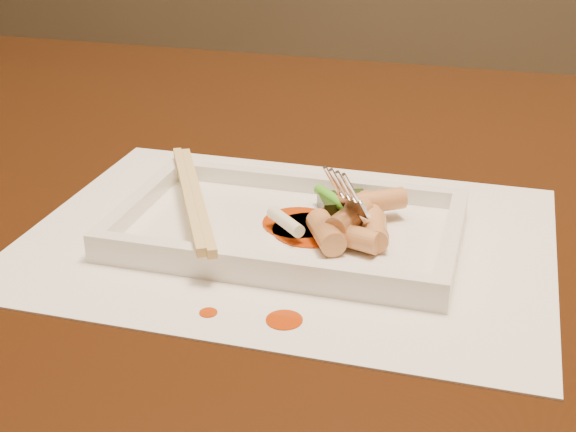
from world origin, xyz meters
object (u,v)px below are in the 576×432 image
(placemat, at_px, (288,238))
(chopstick_a, at_px, (188,195))
(plate_base, at_px, (288,232))
(fork, at_px, (387,138))
(table, at_px, (260,276))

(placemat, relative_size, chopstick_a, 2.02)
(plate_base, bearing_deg, placemat, 90.00)
(placemat, bearing_deg, plate_base, -90.00)
(chopstick_a, bearing_deg, fork, 6.75)
(plate_base, xyz_separation_m, chopstick_a, (-0.08, 0.00, 0.02))
(table, bearing_deg, placemat, -61.38)
(plate_base, relative_size, chopstick_a, 1.31)
(table, height_order, plate_base, plate_base)
(placemat, distance_m, chopstick_a, 0.09)
(table, xyz_separation_m, fork, (0.13, -0.09, 0.18))
(table, bearing_deg, fork, -35.02)
(plate_base, distance_m, chopstick_a, 0.08)
(fork, bearing_deg, plate_base, -165.58)
(placemat, xyz_separation_m, fork, (0.07, 0.02, 0.08))
(chopstick_a, distance_m, fork, 0.16)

